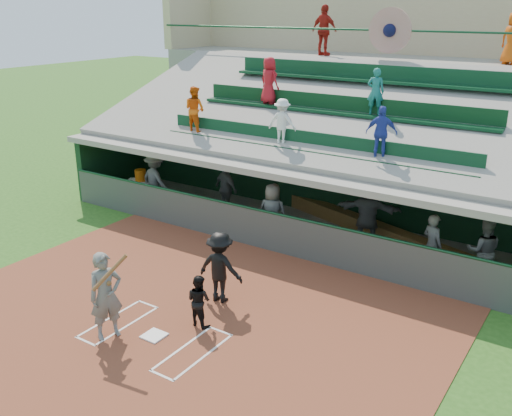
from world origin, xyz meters
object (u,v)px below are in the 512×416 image
Objects in this scene: batter_at_plate at (106,295)px; water_cooler at (141,175)px; home_plate at (154,336)px; white_table at (140,192)px; catcher at (199,300)px.

batter_at_plate reaches higher than water_cooler.
white_table is (-6.14, 5.93, 0.39)m from home_plate.
home_plate is at bearing 32.01° from batter_at_plate.
home_plate is 1.29m from batter_at_plate.
water_cooler is (-6.11, 5.98, 0.97)m from home_plate.
batter_at_plate is at bearing -50.41° from water_cooler.
white_table is at bearing -33.52° from catcher.
catcher is at bearing 61.37° from home_plate.
home_plate is at bearing 65.15° from catcher.
water_cooler is (-5.34, 6.46, 0.06)m from batter_at_plate.
home_plate is 8.60m from water_cooler.
batter_at_plate is at bearing 51.24° from catcher.
water_cooler is at bearing 31.29° from white_table.
batter_at_plate is 1.72× the size of catcher.
water_cooler is at bearing 129.59° from batter_at_plate.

